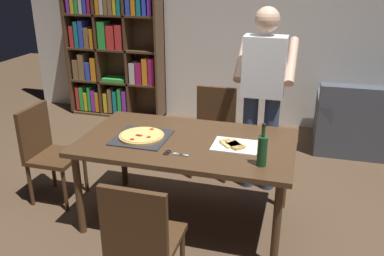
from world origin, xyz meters
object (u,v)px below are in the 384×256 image
person_serving_pizza (263,90)px  wine_bottle (262,150)px  chair_left_end (46,148)px  bookshelf (112,49)px  chair_near_camera (142,236)px  chair_far_side (214,125)px  dining_table (187,148)px  kitchen_scissors (172,153)px  pepperoni_pizza_on_tray (142,136)px

person_serving_pizza → wine_bottle: (0.13, -1.05, -0.13)m
chair_left_end → bookshelf: bearing=101.2°
chair_left_end → bookshelf: 2.46m
chair_near_camera → chair_far_side: same height
dining_table → wine_bottle: 0.72m
dining_table → kitchen_scissors: size_ratio=8.88×
dining_table → wine_bottle: size_ratio=5.47×
person_serving_pizza → chair_left_end: bearing=-157.6°
bookshelf → pepperoni_pizza_on_tray: 2.84m
bookshelf → dining_table: bearing=-52.5°
person_serving_pizza → pepperoni_pizza_on_tray: person_serving_pizza is taller
chair_left_end → bookshelf: bookshelf is taller
dining_table → bookshelf: bearing=127.5°
chair_near_camera → bookshelf: size_ratio=0.46×
dining_table → person_serving_pizza: size_ratio=0.99×
person_serving_pizza → pepperoni_pizza_on_tray: (-0.88, -0.83, -0.23)m
chair_far_side → pepperoni_pizza_on_tray: size_ratio=2.08×
wine_bottle → bookshelf: bearing=132.7°
chair_far_side → kitchen_scissors: 1.29m
chair_near_camera → bookshelf: 3.85m
kitchen_scissors → bookshelf: bearing=124.0°
chair_far_side → person_serving_pizza: size_ratio=0.51×
chair_left_end → kitchen_scissors: size_ratio=4.62×
bookshelf → person_serving_pizza: size_ratio=1.11×
chair_near_camera → wine_bottle: 1.01m
bookshelf → kitchen_scissors: size_ratio=10.01×
wine_bottle → chair_near_camera: bearing=-132.2°
person_serving_pizza → pepperoni_pizza_on_tray: size_ratio=4.04×
chair_far_side → chair_left_end: (-1.35, -0.99, 0.00)m
chair_far_side → kitchen_scissors: (-0.03, -1.27, 0.24)m
dining_table → chair_left_end: chair_left_end is taller
chair_near_camera → wine_bottle: wine_bottle is taller
chair_near_camera → pepperoni_pizza_on_tray: chair_near_camera is taller
chair_left_end → chair_near_camera: bearing=-36.1°
bookshelf → wine_bottle: 3.62m
person_serving_pizza → chair_far_side: bearing=156.6°
dining_table → bookshelf: 3.00m
chair_far_side → kitchen_scissors: bearing=-91.5°
chair_far_side → chair_left_end: bearing=-143.9°
chair_far_side → dining_table: bearing=-90.0°
chair_far_side → chair_left_end: size_ratio=1.00×
bookshelf → kitchen_scissors: 3.20m
bookshelf → pepperoni_pizza_on_tray: (1.45, -2.43, -0.21)m
bookshelf → chair_far_side: bearing=-37.3°
dining_table → chair_far_side: (0.00, 0.99, -0.17)m
chair_near_camera → pepperoni_pizza_on_tray: (-0.37, 0.93, 0.25)m
wine_bottle → chair_far_side: bearing=116.5°
bookshelf → chair_left_end: bearing=-78.8°
bookshelf → person_serving_pizza: bookshelf is taller
chair_near_camera → bookshelf: bookshelf is taller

